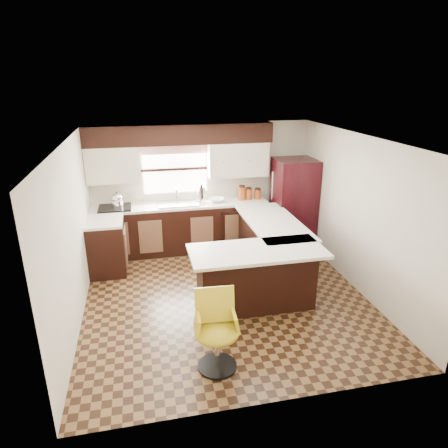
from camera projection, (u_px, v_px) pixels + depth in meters
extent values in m
plane|color=#49301A|center=(225.00, 296.00, 6.18)|extent=(4.40, 4.40, 0.00)
plane|color=silver|center=(226.00, 140.00, 5.35)|extent=(4.40, 4.40, 0.00)
plane|color=beige|center=(201.00, 185.00, 7.78)|extent=(4.40, 0.00, 4.40)
plane|color=beige|center=(276.00, 303.00, 3.75)|extent=(4.40, 0.00, 4.40)
plane|color=beige|center=(73.00, 235.00, 5.35)|extent=(0.00, 4.40, 4.40)
plane|color=beige|center=(358.00, 214.00, 6.18)|extent=(0.00, 4.40, 4.40)
cube|color=black|center=(182.00, 228.00, 7.68)|extent=(3.30, 0.60, 0.90)
cube|color=black|center=(107.00, 248.00, 6.81)|extent=(0.60, 0.70, 0.90)
cube|color=silver|center=(181.00, 205.00, 7.51)|extent=(3.30, 0.60, 0.04)
cube|color=silver|center=(104.00, 222.00, 6.65)|extent=(0.60, 0.70, 0.04)
cube|color=black|center=(180.00, 134.00, 7.19)|extent=(3.40, 0.35, 0.36)
cube|color=beige|center=(113.00, 165.00, 7.12)|extent=(0.94, 0.35, 0.64)
cube|color=beige|center=(238.00, 159.00, 7.57)|extent=(1.14, 0.35, 0.64)
cube|color=white|center=(175.00, 169.00, 7.54)|extent=(1.20, 0.02, 0.90)
cube|color=#D19B93|center=(174.00, 149.00, 7.37)|extent=(1.30, 0.06, 0.18)
cube|color=#B2B2B7|center=(178.00, 204.00, 7.47)|extent=(0.75, 0.45, 0.03)
cube|color=black|center=(236.00, 231.00, 7.62)|extent=(0.58, 0.03, 0.78)
cube|color=black|center=(115.00, 208.00, 7.25)|extent=(0.58, 0.50, 0.02)
cube|color=black|center=(269.00, 249.00, 6.77)|extent=(0.60, 1.95, 0.90)
cube|color=black|center=(256.00, 278.00, 5.78)|extent=(1.65, 0.60, 0.90)
cube|color=silver|center=(273.00, 222.00, 6.62)|extent=(0.84, 1.95, 0.04)
cube|color=silver|center=(257.00, 251.00, 5.53)|extent=(1.89, 0.84, 0.04)
cube|color=black|center=(293.00, 204.00, 7.73)|extent=(0.75, 0.72, 1.75)
cylinder|color=silver|center=(202.00, 195.00, 7.53)|extent=(0.13, 0.13, 0.31)
imported|color=white|center=(217.00, 200.00, 7.63)|extent=(0.33, 0.33, 0.07)
cylinder|color=#993F14|center=(242.00, 193.00, 7.71)|extent=(0.14, 0.14, 0.25)
cylinder|color=#993F14|center=(249.00, 194.00, 7.75)|extent=(0.12, 0.12, 0.21)
cylinder|color=#993F14|center=(257.00, 194.00, 7.79)|extent=(0.13, 0.13, 0.18)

